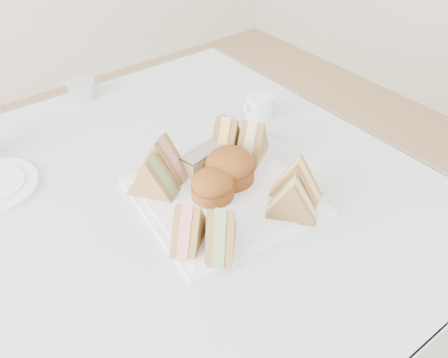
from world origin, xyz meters
TOP-DOWN VIEW (x-y plane):
  - table at (0.00, 0.00)m, footprint 0.90×0.90m
  - tablecloth at (0.00, 0.00)m, footprint 1.02×1.02m
  - serving_plate at (0.10, -0.08)m, footprint 0.34×0.34m
  - sandwich_fl_a at (-0.02, -0.14)m, footprint 0.10×0.09m
  - sandwich_fl_b at (0.01, -0.19)m, footprint 0.10×0.10m
  - sandwich_fr_a at (0.20, -0.17)m, footprint 0.09×0.11m
  - sandwich_fr_b at (0.16, -0.20)m, footprint 0.09×0.10m
  - sandwich_bl_a at (-0.01, 0.00)m, footprint 0.09×0.11m
  - sandwich_bl_b at (0.04, 0.04)m, footprint 0.09×0.12m
  - sandwich_br_a at (0.22, -0.02)m, footprint 0.11×0.10m
  - sandwich_br_b at (0.19, 0.02)m, footprint 0.11×0.10m
  - scone_left at (0.08, -0.08)m, footprint 0.08×0.08m
  - scone_right at (0.14, -0.05)m, footprint 0.13×0.13m
  - pastry_slice at (0.11, 0.01)m, footprint 0.10×0.05m
  - tea_strainer at (0.05, 0.46)m, footprint 0.09×0.09m
  - knife at (0.25, -0.09)m, footprint 0.06×0.20m
  - fork at (0.31, 0.06)m, footprint 0.06×0.15m
  - creamer_jug at (0.35, 0.11)m, footprint 0.06×0.06m

SIDE VIEW (x-z plane):
  - table at x=0.00m, z-range 0.00..0.74m
  - tablecloth at x=0.00m, z-range 0.74..0.75m
  - fork at x=0.31m, z-range 0.75..0.75m
  - knife at x=0.25m, z-range 0.75..0.75m
  - serving_plate at x=0.10m, z-range 0.75..0.76m
  - tea_strainer at x=0.05m, z-range 0.75..0.79m
  - creamer_jug at x=0.35m, z-range 0.75..0.80m
  - pastry_slice at x=0.11m, z-range 0.76..0.80m
  - scone_left at x=0.08m, z-range 0.76..0.81m
  - scone_right at x=0.14m, z-range 0.76..0.82m
  - sandwich_fr_b at x=0.16m, z-range 0.76..0.84m
  - sandwich_fl_a at x=-0.02m, z-range 0.76..0.84m
  - sandwich_fl_b at x=0.01m, z-range 0.76..0.84m
  - sandwich_fr_a at x=0.20m, z-range 0.76..0.85m
  - sandwich_bl_a at x=-0.01m, z-range 0.76..0.85m
  - sandwich_br_b at x=0.19m, z-range 0.76..0.85m
  - sandwich_br_a at x=0.22m, z-range 0.76..0.85m
  - sandwich_bl_b at x=0.04m, z-range 0.76..0.85m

